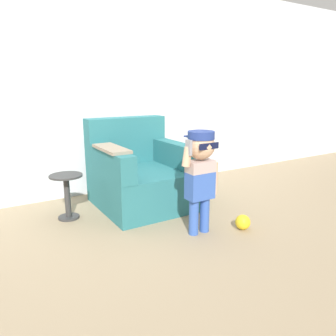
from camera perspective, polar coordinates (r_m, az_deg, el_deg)
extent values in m
plane|color=#998466|center=(3.59, -5.24, -7.31)|extent=(10.00, 10.00, 0.00)
cube|color=silver|center=(4.12, -10.99, 13.75)|extent=(10.00, 0.05, 2.60)
cube|color=#286B70|center=(3.66, -4.44, -3.38)|extent=(0.95, 1.03, 0.42)
cube|color=#286B70|center=(3.91, -7.31, 4.86)|extent=(0.95, 0.21, 0.53)
cube|color=#286B70|center=(3.32, -9.76, 0.83)|extent=(0.16, 0.82, 0.27)
cube|color=#286B70|center=(3.67, 1.64, 2.28)|extent=(0.16, 0.82, 0.27)
cube|color=gray|center=(3.29, -9.86, 3.36)|extent=(0.20, 0.57, 0.03)
cylinder|color=#3356AD|center=(2.97, 4.50, -8.50)|extent=(0.09, 0.09, 0.33)
cylinder|color=#3356AD|center=(3.04, 6.39, -8.02)|extent=(0.09, 0.09, 0.33)
cube|color=#3356AD|center=(2.91, 5.59, -3.02)|extent=(0.24, 0.14, 0.24)
cube|color=#B29993|center=(2.86, 5.67, 0.31)|extent=(0.24, 0.14, 0.10)
sphere|color=tan|center=(2.82, 5.76, 3.90)|extent=(0.24, 0.24, 0.24)
cylinder|color=navy|center=(2.81, 5.80, 5.73)|extent=(0.23, 0.23, 0.07)
cube|color=navy|center=(2.90, 4.49, 5.53)|extent=(0.14, 0.11, 0.01)
cube|color=#0F1433|center=(2.73, 7.17, 3.79)|extent=(0.19, 0.01, 0.05)
cylinder|color=tan|center=(2.99, 8.01, -1.76)|extent=(0.07, 0.07, 0.30)
cylinder|color=tan|center=(2.76, 3.35, 1.96)|extent=(0.10, 0.07, 0.18)
cube|color=gray|center=(2.73, 3.63, 3.59)|extent=(0.02, 0.07, 0.13)
cylinder|color=#333333|center=(3.51, -16.86, -8.19)|extent=(0.21, 0.21, 0.02)
cylinder|color=#333333|center=(3.44, -17.11, -4.96)|extent=(0.06, 0.06, 0.44)
cylinder|color=#333333|center=(3.37, -17.38, -1.29)|extent=(0.32, 0.32, 0.02)
sphere|color=yellow|center=(3.17, 12.89, -9.17)|extent=(0.14, 0.14, 0.14)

